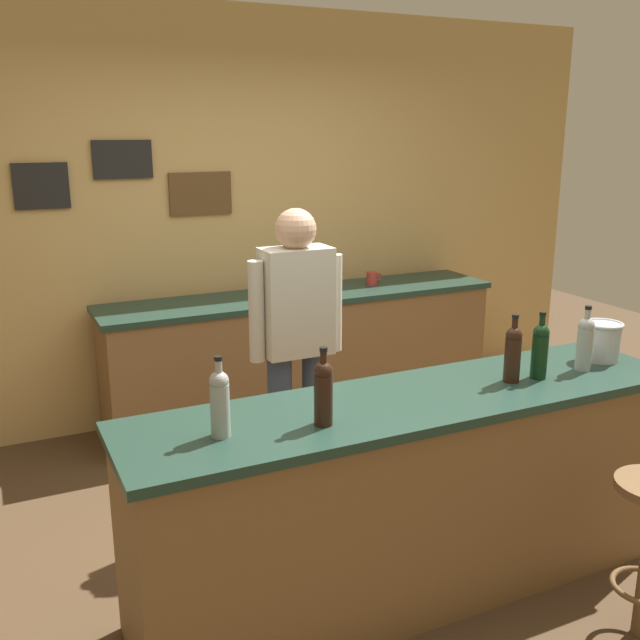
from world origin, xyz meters
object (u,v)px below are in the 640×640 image
ice_bucket (602,340)px  wine_glass_b (316,275)px  wine_bottle_e (585,342)px  wine_glass_a (258,280)px  wine_bottle_a (220,401)px  wine_bottle_b (323,391)px  wine_bottle_c (513,352)px  wine_bottle_d (540,349)px  coffee_mug (372,278)px  bartender (297,339)px

ice_bucket → wine_glass_b: size_ratio=1.21×
wine_bottle_e → wine_glass_a: wine_bottle_e is taller
wine_bottle_a → wine_bottle_b: size_ratio=1.00×
wine_glass_b → wine_bottle_e: bearing=-80.2°
wine_bottle_c → ice_bucket: bearing=5.3°
wine_glass_b → wine_bottle_a: bearing=-123.1°
wine_bottle_c → wine_bottle_d: size_ratio=1.00×
wine_bottle_c → coffee_mug: bearing=76.8°
ice_bucket → wine_glass_a: bearing=115.3°
bartender → wine_glass_a: size_ratio=10.45×
wine_bottle_d → wine_glass_a: bearing=103.8°
wine_bottle_a → wine_glass_b: 2.52m
bartender → wine_bottle_c: 1.14m
wine_bottle_a → wine_bottle_c: size_ratio=1.00×
wine_glass_b → coffee_mug: (0.46, 0.01, -0.06)m
wine_bottle_a → wine_bottle_e: 1.74m
wine_bottle_d → wine_glass_a: (-0.52, 2.14, -0.05)m
wine_bottle_b → wine_glass_b: bearing=65.4°
wine_glass_b → coffee_mug: wine_glass_b is taller
bartender → wine_bottle_e: (1.02, -0.97, 0.12)m
wine_bottle_d → wine_glass_b: 2.12m
bartender → wine_bottle_b: bartender is taller
wine_bottle_d → wine_glass_b: wine_bottle_d is taller
wine_bottle_a → ice_bucket: (1.93, 0.06, -0.04)m
wine_glass_a → coffee_mug: 0.88m
wine_glass_b → bartender: bearing=-119.7°
wine_bottle_c → bartender: bearing=122.9°
bartender → wine_bottle_d: 1.24m
wine_bottle_a → wine_bottle_b: bearing=-9.6°
ice_bucket → wine_bottle_c: bearing=-174.7°
wine_bottle_e → wine_bottle_c: bearing=177.2°
wine_bottle_c → coffee_mug: size_ratio=2.45×
wine_bottle_c → wine_glass_a: 2.16m
coffee_mug → wine_glass_a: bearing=179.1°
bartender → wine_bottle_e: bearing=-43.7°
wine_bottle_c → wine_glass_b: 2.10m
wine_bottle_d → wine_glass_b: (-0.10, 2.12, -0.05)m
coffee_mug → wine_glass_b: bearing=-178.9°
coffee_mug → wine_bottle_d: bearing=-99.5°
wine_bottle_d → ice_bucket: size_ratio=1.63×
wine_glass_a → wine_glass_b: same height
wine_bottle_c → wine_bottle_e: bearing=-2.8°
wine_bottle_e → ice_bucket: wine_bottle_e is taller
bartender → wine_bottle_e: size_ratio=5.29×
wine_bottle_b → wine_glass_a: size_ratio=1.97×
wine_glass_a → wine_bottle_d: bearing=-76.2°
wine_bottle_a → wine_glass_b: bearing=56.9°
ice_bucket → coffee_mug: 2.06m
wine_glass_b → coffee_mug: bearing=1.1°
ice_bucket → bartender: bearing=143.4°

